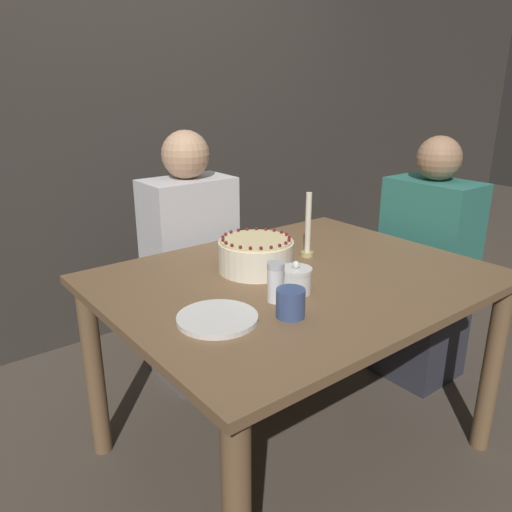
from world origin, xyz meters
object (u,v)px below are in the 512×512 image
sugar_shaker (275,282)px  person_woman_floral (425,278)px  sugar_bowl (296,280)px  candle (308,231)px  cake (256,255)px  person_man_blue_shirt (191,276)px

sugar_shaker → person_woman_floral: person_woman_floral is taller
sugar_bowl → candle: candle is taller
cake → sugar_bowl: (-0.02, -0.24, -0.02)m
sugar_bowl → candle: size_ratio=0.42×
sugar_shaker → candle: 0.45m
cake → sugar_shaker: size_ratio=2.12×
sugar_shaker → cake: bearing=64.3°
sugar_bowl → person_woman_floral: 1.01m
cake → person_man_blue_shirt: (0.07, 0.58, -0.28)m
cake → person_woman_floral: (0.94, -0.10, -0.29)m
cake → sugar_shaker: (-0.12, -0.25, 0.01)m
sugar_shaker → candle: candle is taller
cake → candle: size_ratio=1.07×
candle → person_man_blue_shirt: 0.69m
candle → cake: bearing=179.8°
sugar_bowl → person_woman_floral: person_woman_floral is taller
sugar_bowl → person_man_blue_shirt: size_ratio=0.09×
cake → candle: candle is taller
sugar_bowl → sugar_shaker: 0.10m
sugar_bowl → person_man_blue_shirt: 0.87m
cake → sugar_shaker: bearing=-115.7°
sugar_bowl → sugar_shaker: (-0.10, -0.01, 0.02)m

